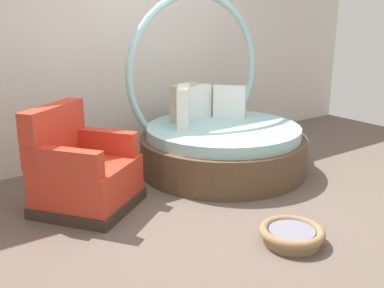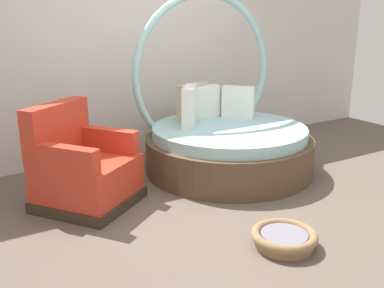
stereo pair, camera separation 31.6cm
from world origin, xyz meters
name	(u,v)px [view 1 (the left image)]	position (x,y,z in m)	size (l,w,h in m)	color
ground_plane	(225,208)	(0.00, 0.00, -0.01)	(8.00, 8.00, 0.02)	#66564C
back_wall	(119,50)	(0.00, 2.00, 1.31)	(8.00, 0.12, 2.61)	silver
round_daybed	(218,136)	(0.64, 0.90, 0.38)	(1.87, 1.87, 1.97)	brown
red_armchair	(82,173)	(-1.05, 0.77, 0.33)	(1.11, 1.11, 0.94)	#38281E
pet_basket	(292,234)	(0.00, -0.81, 0.07)	(0.51, 0.51, 0.13)	#8E704C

